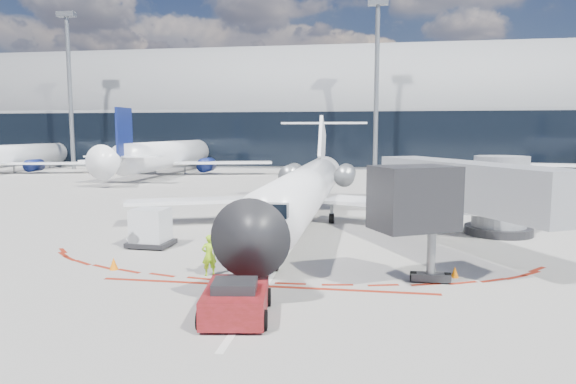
% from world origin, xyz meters
% --- Properties ---
extents(ground, '(260.00, 260.00, 0.00)m').
position_xyz_m(ground, '(0.00, 0.00, 0.00)').
color(ground, gray).
rests_on(ground, ground).
extents(apron_centerline, '(0.25, 40.00, 0.01)m').
position_xyz_m(apron_centerline, '(0.00, 2.00, 0.01)').
color(apron_centerline, silver).
rests_on(apron_centerline, ground).
extents(apron_stop_bar, '(14.00, 0.25, 0.01)m').
position_xyz_m(apron_stop_bar, '(0.00, -11.50, 0.01)').
color(apron_stop_bar, maroon).
rests_on(apron_stop_bar, ground).
extents(terminal_building, '(150.00, 24.15, 24.00)m').
position_xyz_m(terminal_building, '(0.00, 64.97, 8.52)').
color(terminal_building, gray).
rests_on(terminal_building, ground).
extents(jet_bridge, '(10.03, 15.20, 4.90)m').
position_xyz_m(jet_bridge, '(9.79, -3.01, 3.01)').
color(jet_bridge, gray).
rests_on(jet_bridge, ground).
extents(light_mast_west, '(0.70, 0.70, 25.00)m').
position_xyz_m(light_mast_west, '(-45.00, 48.00, 12.50)').
color(light_mast_west, gray).
rests_on(light_mast_west, ground).
extents(light_mast_centre, '(0.70, 0.70, 25.00)m').
position_xyz_m(light_mast_centre, '(5.00, 48.00, 12.50)').
color(light_mast_centre, gray).
rests_on(light_mast_centre, ground).
extents(regional_jet, '(24.82, 30.60, 7.66)m').
position_xyz_m(regional_jet, '(0.03, 1.97, 2.56)').
color(regional_jet, white).
rests_on(regional_jet, ground).
extents(pushback_tug, '(2.65, 5.36, 1.37)m').
position_xyz_m(pushback_tug, '(-0.25, -15.10, 0.60)').
color(pushback_tug, '#57100C').
rests_on(pushback_tug, ground).
extents(ramp_worker, '(0.79, 0.72, 1.82)m').
position_xyz_m(ramp_worker, '(-2.71, -10.33, 0.91)').
color(ramp_worker, '#91D816').
rests_on(ramp_worker, ground).
extents(uld_container, '(2.35, 2.03, 2.11)m').
position_xyz_m(uld_container, '(-7.60, -5.40, 1.04)').
color(uld_container, black).
rests_on(uld_container, ground).
extents(safety_cone_left, '(0.40, 0.40, 0.55)m').
position_xyz_m(safety_cone_left, '(-7.33, -10.10, 0.28)').
color(safety_cone_left, orange).
rests_on(safety_cone_left, ground).
extents(safety_cone_right, '(0.34, 0.34, 0.47)m').
position_xyz_m(safety_cone_right, '(7.87, -8.94, 0.24)').
color(safety_cone_right, orange).
rests_on(safety_cone_right, ground).
extents(bg_airliner_0, '(30.66, 32.46, 9.92)m').
position_xyz_m(bg_airliner_0, '(-50.71, 39.13, 4.96)').
color(bg_airliner_0, white).
rests_on(bg_airliner_0, ground).
extents(bg_airliner_1, '(35.16, 37.23, 11.38)m').
position_xyz_m(bg_airliner_1, '(-24.88, 41.40, 5.69)').
color(bg_airliner_1, white).
rests_on(bg_airliner_1, ground).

